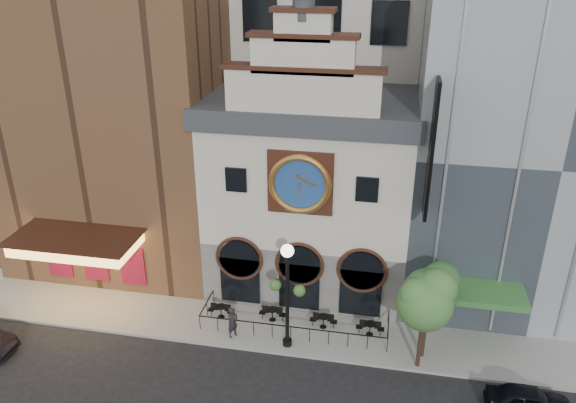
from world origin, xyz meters
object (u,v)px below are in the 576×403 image
at_px(car_right, 529,400).
at_px(lamppost, 287,285).
at_px(bistro_3, 370,328).
at_px(tree_left, 431,291).
at_px(bistro_2, 323,320).
at_px(tree_right, 426,299).
at_px(bistro_0, 221,311).
at_px(pedestrian, 233,322).
at_px(bistro_1, 272,313).

relative_size(car_right, lamppost, 0.63).
height_order(bistro_3, tree_left, tree_left).
xyz_separation_m(bistro_2, tree_right, (5.34, -2.25, 3.67)).
distance_m(bistro_0, lamppost, 5.80).
xyz_separation_m(car_right, pedestrian, (-15.25, 2.64, 0.41)).
height_order(bistro_2, pedestrian, pedestrian).
distance_m(bistro_2, pedestrian, 5.21).
bearing_deg(pedestrian, tree_right, -58.94).
bearing_deg(bistro_1, bistro_2, -2.05).
bearing_deg(bistro_1, car_right, -18.64).
relative_size(bistro_2, car_right, 0.40).
height_order(bistro_2, car_right, car_right).
distance_m(bistro_1, pedestrian, 2.69).
bearing_deg(car_right, tree_right, 64.34).
bearing_deg(tree_right, bistro_1, 164.22).
bearing_deg(tree_left, bistro_2, 165.86).
bearing_deg(bistro_3, bistro_1, 177.15).
xyz_separation_m(bistro_3, tree_right, (2.66, -2.08, 3.67)).
relative_size(pedestrian, tree_left, 0.34).
bearing_deg(tree_right, pedestrian, 177.29).
bearing_deg(bistro_0, tree_left, -6.00).
xyz_separation_m(tree_left, tree_right, (-0.24, -0.85, 0.03)).
xyz_separation_m(bistro_0, bistro_3, (8.75, 0.01, 0.00)).
relative_size(bistro_0, tree_right, 0.28).
bearing_deg(bistro_3, tree_left, -22.98).
bearing_deg(bistro_0, bistro_2, 1.72).
relative_size(bistro_1, tree_right, 0.28).
height_order(bistro_1, lamppost, lamppost).
bearing_deg(tree_left, bistro_1, 170.01).
distance_m(bistro_3, tree_left, 4.82).
relative_size(bistro_3, pedestrian, 0.84).
distance_m(car_right, tree_right, 6.56).
distance_m(bistro_0, bistro_1, 3.06).
xyz_separation_m(bistro_2, pedestrian, (-4.88, -1.77, 0.48)).
xyz_separation_m(bistro_1, bistro_3, (5.70, -0.28, 0.00)).
bearing_deg(bistro_1, tree_left, -9.99).
bearing_deg(car_right, bistro_2, 64.50).
relative_size(car_right, tree_left, 0.71).
distance_m(tree_left, tree_right, 0.88).
distance_m(bistro_0, tree_left, 12.27).
relative_size(bistro_3, tree_left, 0.28).
bearing_deg(bistro_2, tree_left, -14.14).
relative_size(bistro_0, tree_left, 0.28).
xyz_separation_m(bistro_0, pedestrian, (1.19, -1.59, 0.48)).
relative_size(car_right, pedestrian, 2.11).
height_order(bistro_0, bistro_2, same).
distance_m(bistro_3, tree_right, 4.99).
bearing_deg(car_right, pedestrian, 77.71).
bearing_deg(pedestrian, bistro_0, 70.62).
relative_size(lamppost, tree_left, 1.12).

